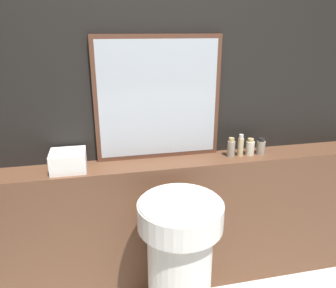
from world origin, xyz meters
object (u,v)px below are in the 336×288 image
pedestal_sink (180,266)px  mirror (158,99)px  shampoo_bottle (231,148)px  lotion_bottle (250,147)px  towel_stack (68,161)px  body_wash_bottle (261,147)px  conditioner_bottle (241,146)px

pedestal_sink → mirror: (-0.01, 0.49, 0.79)m
mirror → shampoo_bottle: size_ratio=6.14×
lotion_bottle → shampoo_bottle: bearing=180.0°
towel_stack → pedestal_sink: bearing=-36.2°
shampoo_bottle → lotion_bottle: 0.13m
pedestal_sink → shampoo_bottle: shampoo_bottle is taller
towel_stack → body_wash_bottle: bearing=0.0°
shampoo_bottle → conditioner_bottle: bearing=0.0°
mirror → body_wash_bottle: (0.63, -0.09, -0.31)m
pedestal_sink → lotion_bottle: 0.83m
mirror → lotion_bottle: 0.65m
conditioner_bottle → lotion_bottle: bearing=-0.0°
mirror → conditioner_bottle: mirror is taller
shampoo_bottle → towel_stack: bearing=180.0°
towel_stack → lotion_bottle: (1.09, -0.00, -0.01)m
shampoo_bottle → conditioner_bottle: conditioner_bottle is taller
mirror → body_wash_bottle: mirror is taller
body_wash_bottle → conditioner_bottle: bearing=180.0°
lotion_bottle → body_wash_bottle: 0.07m
mirror → conditioner_bottle: (0.50, -0.09, -0.30)m
lotion_bottle → body_wash_bottle: (0.07, 0.00, -0.00)m
conditioner_bottle → towel_stack: bearing=-180.0°
mirror → shampoo_bottle: bearing=-11.8°
conditioner_bottle → body_wash_bottle: conditioner_bottle is taller
mirror → pedestal_sink: bearing=-88.4°
conditioner_bottle → lotion_bottle: conditioner_bottle is taller
shampoo_bottle → lotion_bottle: (0.13, -0.00, -0.01)m
towel_stack → lotion_bottle: 1.09m
lotion_bottle → conditioner_bottle: bearing=180.0°
mirror → body_wash_bottle: 0.71m
pedestal_sink → conditioner_bottle: (0.48, 0.40, 0.50)m
mirror → conditioner_bottle: size_ratio=5.36×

